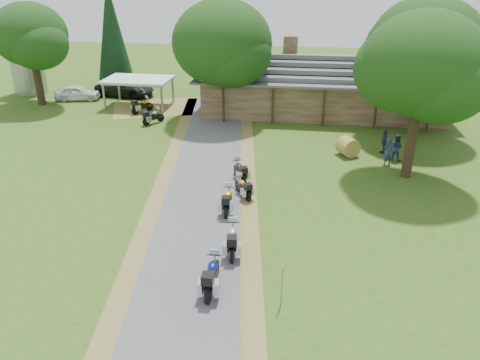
# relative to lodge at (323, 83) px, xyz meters

# --- Properties ---
(ground) EXTENTS (120.00, 120.00, 0.00)m
(ground) POSITION_rel_lodge_xyz_m (-6.00, -24.00, -2.45)
(ground) COLOR #365618
(ground) RESTS_ON ground
(driveway) EXTENTS (51.95, 51.95, 0.00)m
(driveway) POSITION_rel_lodge_xyz_m (-6.50, -20.00, -2.45)
(driveway) COLOR #4E4E51
(driveway) RESTS_ON ground
(lodge) EXTENTS (21.40, 9.40, 4.90)m
(lodge) POSITION_rel_lodge_xyz_m (0.00, 0.00, 0.00)
(lodge) COLOR brown
(lodge) RESTS_ON ground
(silo) EXTENTS (3.44, 3.44, 6.46)m
(silo) POSITION_rel_lodge_xyz_m (-28.87, 2.36, 0.78)
(silo) COLOR gray
(silo) RESTS_ON ground
(carport) EXTENTS (5.92, 4.00, 2.53)m
(carport) POSITION_rel_lodge_xyz_m (-16.34, -0.93, -1.18)
(carport) COLOR white
(carport) RESTS_ON ground
(car_white_sedan) EXTENTS (3.29, 5.65, 1.77)m
(car_white_sedan) POSITION_rel_lodge_xyz_m (-22.93, 0.30, -1.57)
(car_white_sedan) COLOR white
(car_white_sedan) RESTS_ON ground
(car_dark_suv) EXTENTS (3.58, 6.55, 2.38)m
(car_dark_suv) POSITION_rel_lodge_xyz_m (-18.99, 2.39, -1.26)
(car_dark_suv) COLOR black
(car_dark_suv) RESTS_ON ground
(motorcycle_row_a) EXTENTS (0.72, 2.12, 1.44)m
(motorcycle_row_a) POSITION_rel_lodge_xyz_m (-4.65, -26.06, -1.73)
(motorcycle_row_a) COLOR navy
(motorcycle_row_a) RESTS_ON ground
(motorcycle_row_b) EXTENTS (0.94, 2.14, 1.41)m
(motorcycle_row_b) POSITION_rel_lodge_xyz_m (-4.28, -23.32, -1.74)
(motorcycle_row_b) COLOR #96999D
(motorcycle_row_b) RESTS_ON ground
(motorcycle_row_c) EXTENTS (0.76, 1.99, 1.34)m
(motorcycle_row_c) POSITION_rel_lodge_xyz_m (-5.13, -19.55, -1.78)
(motorcycle_row_c) COLOR #E3B800
(motorcycle_row_c) RESTS_ON ground
(motorcycle_row_d) EXTENTS (1.39, 1.75, 1.17)m
(motorcycle_row_d) POSITION_rel_lodge_xyz_m (-4.57, -17.75, -1.86)
(motorcycle_row_d) COLOR #CB6913
(motorcycle_row_d) RESTS_ON ground
(motorcycle_row_e) EXTENTS (1.38, 2.02, 1.32)m
(motorcycle_row_e) POSITION_rel_lodge_xyz_m (-5.03, -15.72, -1.79)
(motorcycle_row_e) COLOR black
(motorcycle_row_e) RESTS_ON ground
(motorcycle_carport_a) EXTENTS (1.60, 2.07, 1.38)m
(motorcycle_carport_a) POSITION_rel_lodge_xyz_m (-15.45, -2.87, -1.76)
(motorcycle_carport_a) COLOR #DAA600
(motorcycle_carport_a) RESTS_ON ground
(motorcycle_carport_b) EXTENTS (1.55, 1.88, 1.28)m
(motorcycle_carport_b) POSITION_rel_lodge_xyz_m (-13.55, -5.75, -1.81)
(motorcycle_carport_b) COLOR slate
(motorcycle_carport_b) RESTS_ON ground
(person_a) EXTENTS (0.77, 0.69, 2.22)m
(person_a) POSITION_rel_lodge_xyz_m (3.96, -12.03, -1.34)
(person_a) COLOR #2D3B57
(person_a) RESTS_ON ground
(person_b) EXTENTS (0.73, 0.65, 2.11)m
(person_b) POSITION_rel_lodge_xyz_m (4.60, -11.10, -1.39)
(person_b) COLOR #2D3B57
(person_b) RESTS_ON ground
(person_c) EXTENTS (0.41, 0.57, 2.00)m
(person_c) POSITION_rel_lodge_xyz_m (4.00, -9.87, -1.45)
(person_c) COLOR #2D3B57
(person_c) RESTS_ON ground
(hay_bale) EXTENTS (1.65, 1.61, 1.25)m
(hay_bale) POSITION_rel_lodge_xyz_m (1.56, -10.68, -1.83)
(hay_bale) COLOR olive
(hay_bale) RESTS_ON ground
(sign_post) EXTENTS (0.33, 0.05, 1.83)m
(sign_post) POSITION_rel_lodge_xyz_m (-1.90, -26.68, -1.54)
(sign_post) COLOR gray
(sign_post) RESTS_ON ground
(oak_lodge_left) EXTENTS (7.91, 7.91, 9.92)m
(oak_lodge_left) POSITION_rel_lodge_xyz_m (-8.21, -3.45, 2.51)
(oak_lodge_left) COLOR #113610
(oak_lodge_left) RESTS_ON ground
(oak_lodge_right) EXTENTS (7.90, 7.90, 10.64)m
(oak_lodge_right) POSITION_rel_lodge_xyz_m (6.74, -5.51, 2.87)
(oak_lodge_right) COLOR #113610
(oak_lodge_right) RESTS_ON ground
(oak_driveway) EXTENTS (6.85, 6.85, 10.91)m
(oak_driveway) POSITION_rel_lodge_xyz_m (4.86, -13.70, 3.00)
(oak_driveway) COLOR #113610
(oak_driveway) RESTS_ON ground
(oak_silo) EXTENTS (6.41, 6.41, 10.09)m
(oak_silo) POSITION_rel_lodge_xyz_m (-25.49, -1.71, 2.59)
(oak_silo) COLOR #113610
(oak_silo) RESTS_ON ground
(cedar_near) EXTENTS (3.99, 3.99, 14.38)m
(cedar_near) POSITION_rel_lodge_xyz_m (-9.24, 4.20, 4.74)
(cedar_near) COLOR black
(cedar_near) RESTS_ON ground
(cedar_far) EXTENTS (3.58, 3.58, 10.54)m
(cedar_far) POSITION_rel_lodge_xyz_m (-20.71, 4.71, 2.82)
(cedar_far) COLOR black
(cedar_far) RESTS_ON ground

